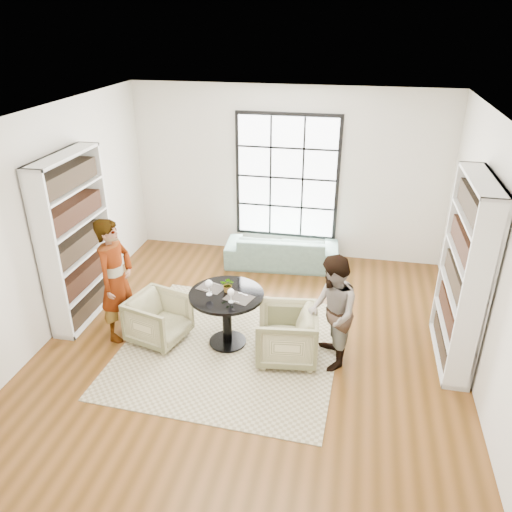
% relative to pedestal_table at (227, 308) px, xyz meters
% --- Properties ---
extents(ground, '(6.00, 6.00, 0.00)m').
position_rel_pedestal_table_xyz_m(ground, '(0.33, 0.02, -0.56)').
color(ground, brown).
extents(room_shell, '(6.00, 6.01, 6.00)m').
position_rel_pedestal_table_xyz_m(room_shell, '(0.33, 0.56, 0.69)').
color(room_shell, silver).
rests_on(room_shell, ground).
extents(rug, '(2.93, 2.93, 0.01)m').
position_rel_pedestal_table_xyz_m(rug, '(0.06, -0.10, -0.56)').
color(rug, tan).
rests_on(rug, ground).
extents(pedestal_table, '(0.98, 0.98, 0.78)m').
position_rel_pedestal_table_xyz_m(pedestal_table, '(0.00, 0.00, 0.00)').
color(pedestal_table, black).
rests_on(pedestal_table, ground).
extents(sofa, '(2.00, 0.91, 0.57)m').
position_rel_pedestal_table_xyz_m(sofa, '(0.35, 2.47, -0.28)').
color(sofa, gray).
rests_on(sofa, ground).
extents(armchair_left, '(0.87, 0.86, 0.65)m').
position_rel_pedestal_table_xyz_m(armchair_left, '(-0.93, -0.09, -0.24)').
color(armchair_left, tan).
rests_on(armchair_left, ground).
extents(armchair_right, '(0.86, 0.84, 0.70)m').
position_rel_pedestal_table_xyz_m(armchair_right, '(0.82, -0.14, -0.21)').
color(armchair_right, tan).
rests_on(armchair_right, ground).
extents(person_left, '(0.50, 0.68, 1.73)m').
position_rel_pedestal_table_xyz_m(person_left, '(-1.48, -0.09, 0.30)').
color(person_left, gray).
rests_on(person_left, ground).
extents(person_right, '(0.72, 0.84, 1.49)m').
position_rel_pedestal_table_xyz_m(person_right, '(1.37, -0.14, 0.18)').
color(person_right, gray).
rests_on(person_right, ground).
extents(placemat_left, '(0.40, 0.35, 0.01)m').
position_rel_pedestal_table_xyz_m(placemat_left, '(-0.23, 0.10, 0.22)').
color(placemat_left, '#2A2724').
rests_on(placemat_left, pedestal_table).
extents(placemat_right, '(0.40, 0.35, 0.01)m').
position_rel_pedestal_table_xyz_m(placemat_right, '(0.19, -0.08, 0.22)').
color(placemat_right, '#2A2724').
rests_on(placemat_right, pedestal_table).
extents(cutlery_left, '(0.20, 0.25, 0.01)m').
position_rel_pedestal_table_xyz_m(cutlery_left, '(-0.23, 0.10, 0.23)').
color(cutlery_left, silver).
rests_on(cutlery_left, placemat_left).
extents(cutlery_right, '(0.20, 0.25, 0.01)m').
position_rel_pedestal_table_xyz_m(cutlery_right, '(0.19, -0.08, 0.23)').
color(cutlery_right, silver).
rests_on(cutlery_right, placemat_right).
extents(wine_glass_left, '(0.10, 0.10, 0.21)m').
position_rel_pedestal_table_xyz_m(wine_glass_left, '(-0.21, -0.07, 0.37)').
color(wine_glass_left, silver).
rests_on(wine_glass_left, pedestal_table).
extents(wine_glass_right, '(0.09, 0.09, 0.19)m').
position_rel_pedestal_table_xyz_m(wine_glass_right, '(0.11, -0.19, 0.35)').
color(wine_glass_right, silver).
rests_on(wine_glass_right, pedestal_table).
extents(flower_centerpiece, '(0.19, 0.16, 0.21)m').
position_rel_pedestal_table_xyz_m(flower_centerpiece, '(0.01, 0.05, 0.32)').
color(flower_centerpiece, gray).
rests_on(flower_centerpiece, pedestal_table).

